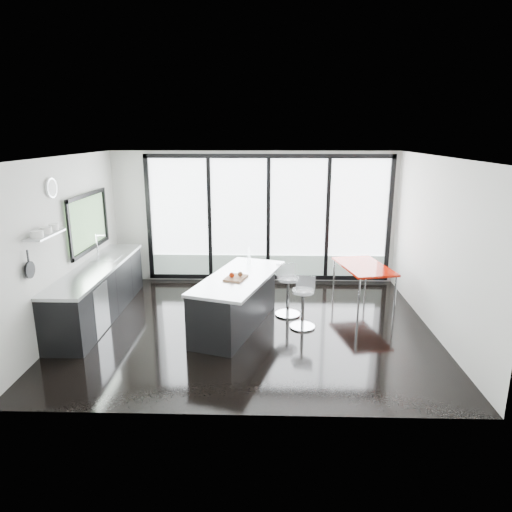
{
  "coord_description": "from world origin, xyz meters",
  "views": [
    {
      "loc": [
        0.31,
        -7.1,
        3.15
      ],
      "look_at": [
        0.1,
        0.3,
        1.15
      ],
      "focal_mm": 32.0,
      "sensor_mm": 36.0,
      "label": 1
    }
  ],
  "objects_px": {
    "bar_stool_far": "(288,296)",
    "island": "(235,301)",
    "bar_stool_near": "(303,309)",
    "red_table": "(363,284)"
  },
  "relations": [
    {
      "from": "bar_stool_near",
      "to": "red_table",
      "type": "xyz_separation_m",
      "value": [
        1.22,
        1.21,
        0.03
      ]
    },
    {
      "from": "bar_stool_near",
      "to": "bar_stool_far",
      "type": "bearing_deg",
      "value": 131.64
    },
    {
      "from": "bar_stool_near",
      "to": "bar_stool_far",
      "type": "height_order",
      "value": "bar_stool_far"
    },
    {
      "from": "bar_stool_far",
      "to": "island",
      "type": "bearing_deg",
      "value": -167.33
    },
    {
      "from": "bar_stool_near",
      "to": "red_table",
      "type": "relative_size",
      "value": 0.49
    },
    {
      "from": "bar_stool_far",
      "to": "bar_stool_near",
      "type": "bearing_deg",
      "value": -84.97
    },
    {
      "from": "bar_stool_near",
      "to": "island",
      "type": "bearing_deg",
      "value": -161.56
    },
    {
      "from": "island",
      "to": "bar_stool_near",
      "type": "bearing_deg",
      "value": -0.35
    },
    {
      "from": "bar_stool_near",
      "to": "red_table",
      "type": "height_order",
      "value": "red_table"
    },
    {
      "from": "island",
      "to": "bar_stool_far",
      "type": "height_order",
      "value": "island"
    }
  ]
}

